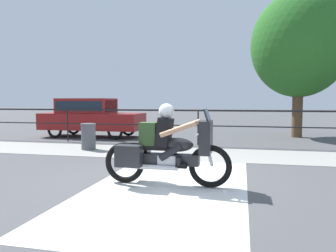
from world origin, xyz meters
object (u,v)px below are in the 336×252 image
(tree_behind_sign, at_px, (299,45))
(parked_car, at_px, (90,115))
(trash_bin, at_px, (88,137))
(motorcycle, at_px, (165,148))

(tree_behind_sign, bearing_deg, parked_car, -167.91)
(trash_bin, distance_m, tree_behind_sign, 9.61)
(motorcycle, relative_size, trash_bin, 2.86)
(motorcycle, xyz_separation_m, trash_bin, (-3.43, 3.76, -0.26))
(motorcycle, height_order, tree_behind_sign, tree_behind_sign)
(parked_car, bearing_deg, tree_behind_sign, 8.74)
(trash_bin, bearing_deg, parked_car, 115.18)
(trash_bin, bearing_deg, motorcycle, -47.65)
(parked_car, bearing_deg, motorcycle, -58.42)
(parked_car, bearing_deg, trash_bin, -68.17)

